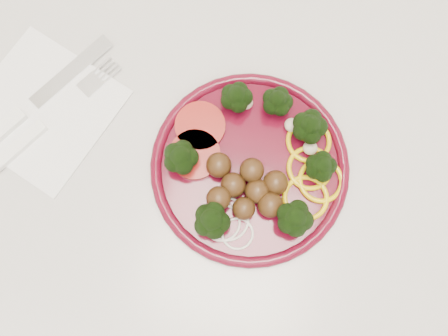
% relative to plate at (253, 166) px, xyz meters
% --- Properties ---
extents(counter, '(2.40, 0.60, 0.90)m').
position_rel_plate_xyz_m(counter, '(0.07, 0.03, -0.47)').
color(counter, beige).
rests_on(counter, ground).
extents(plate, '(0.24, 0.24, 0.06)m').
position_rel_plate_xyz_m(plate, '(0.00, 0.00, 0.00)').
color(plate, '#4D0717').
rests_on(plate, counter).
extents(napkin, '(0.21, 0.21, 0.00)m').
position_rel_plate_xyz_m(napkin, '(-0.28, 0.02, -0.02)').
color(napkin, white).
rests_on(napkin, counter).
extents(knife, '(0.14, 0.21, 0.01)m').
position_rel_plate_xyz_m(knife, '(-0.30, 0.00, -0.01)').
color(knife, silver).
rests_on(knife, napkin).
extents(fork, '(0.13, 0.19, 0.01)m').
position_rel_plate_xyz_m(fork, '(-0.28, -0.02, -0.01)').
color(fork, white).
rests_on(fork, napkin).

